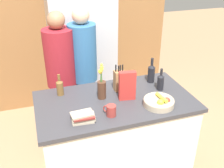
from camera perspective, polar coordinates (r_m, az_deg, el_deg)
The scene contains 14 objects.
kitchen_island at distance 2.80m, azimuth 0.67°, elevation -11.46°, with size 1.52×0.83×0.92m.
back_wall_wood at distance 3.94m, azimuth -7.45°, elevation 13.84°, with size 2.72×0.12×2.60m.
refrigerator at distance 3.69m, azimuth -6.54°, elevation 7.68°, with size 0.85×0.62×1.95m.
fruit_bowl at distance 2.47m, azimuth 10.24°, elevation -3.83°, with size 0.29×0.29×0.09m.
knife_block at distance 2.66m, azimuth 1.56°, elevation 0.80°, with size 0.10×0.09×0.29m.
flower_vase at distance 2.51m, azimuth -2.27°, elevation -0.62°, with size 0.08×0.08×0.36m.
cereal_box at distance 2.49m, azimuth 3.33°, elevation -0.37°, with size 0.17×0.08×0.29m.
coffee_mug at distance 2.29m, azimuth -0.24°, elevation -5.80°, with size 0.10×0.11×0.10m.
book_stack at distance 2.25m, azimuth -6.35°, elevation -7.12°, with size 0.21×0.15×0.08m.
bottle_oil at distance 2.85m, azimuth 8.55°, elevation 2.44°, with size 0.08×0.08×0.28m.
bottle_vinegar at distance 2.72m, azimuth 10.52°, elevation 0.53°, with size 0.07×0.07×0.23m.
bottle_wine at distance 2.63m, azimuth -11.29°, elevation -0.62°, with size 0.07×0.07×0.22m.
person_at_sink at distance 3.09m, azimuth -10.97°, elevation 2.16°, with size 0.34×0.34×1.65m.
person_in_blue at distance 3.15m, azimuth -6.22°, elevation 3.41°, with size 0.32×0.32×1.67m.
Camera 1 is at (-0.70, -2.06, 2.24)m, focal length 42.00 mm.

